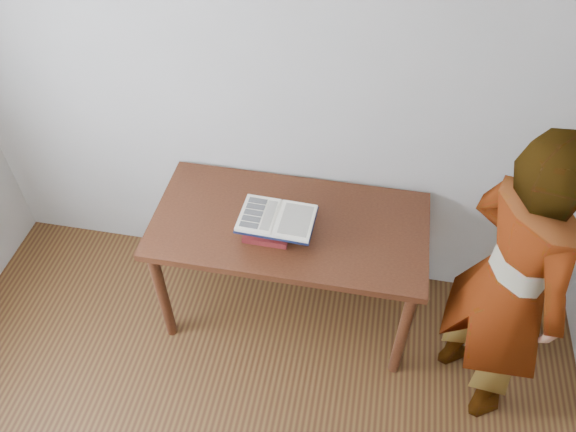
# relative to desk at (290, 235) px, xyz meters

# --- Properties ---
(room_shell) EXTENTS (3.54, 3.54, 2.62)m
(room_shell) POSITION_rel_desk_xyz_m (-0.18, -1.37, 0.97)
(room_shell) COLOR #B1ADA7
(room_shell) RESTS_ON ground
(desk) EXTENTS (1.40, 0.70, 0.75)m
(desk) POSITION_rel_desk_xyz_m (0.00, 0.00, 0.00)
(desk) COLOR #4C2513
(desk) RESTS_ON ground
(book_stack) EXTENTS (0.28, 0.20, 0.12)m
(book_stack) POSITION_rel_desk_xyz_m (-0.09, -0.08, 0.16)
(book_stack) COLOR maroon
(book_stack) RESTS_ON desk
(open_book) EXTENTS (0.37, 0.26, 0.03)m
(open_book) POSITION_rel_desk_xyz_m (-0.04, -0.11, 0.24)
(open_book) COLOR black
(open_book) RESTS_ON book_stack
(reader) EXTENTS (0.68, 0.74, 1.70)m
(reader) POSITION_rel_desk_xyz_m (1.03, -0.28, 0.20)
(reader) COLOR tan
(reader) RESTS_ON ground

